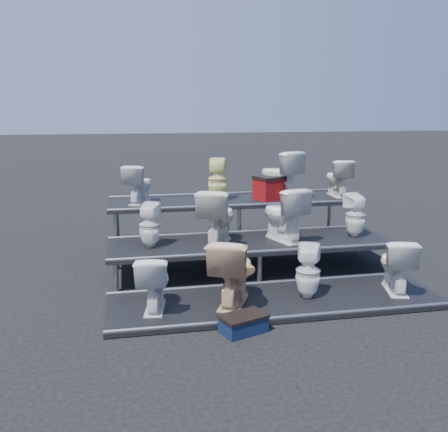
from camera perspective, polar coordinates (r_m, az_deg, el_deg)
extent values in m
plane|color=black|center=(7.57, 3.11, -6.31)|extent=(80.00, 80.00, 0.00)
cube|color=black|center=(6.39, 6.01, -9.70)|extent=(4.20, 1.20, 0.06)
cube|color=black|center=(7.50, 3.13, -4.64)|extent=(4.20, 1.20, 0.46)
cube|color=black|center=(8.67, 1.04, -0.91)|extent=(4.20, 1.20, 0.86)
imported|color=white|center=(6.01, -8.04, -7.46)|extent=(0.48, 0.72, 0.68)
imported|color=#E5B68F|center=(6.10, 1.00, -6.24)|extent=(0.77, 0.94, 0.84)
imported|color=white|center=(6.38, 9.58, -6.25)|extent=(0.41, 0.41, 0.69)
imported|color=white|center=(6.89, 19.07, -5.24)|extent=(0.58, 0.79, 0.72)
imported|color=white|center=(7.14, -8.53, -1.05)|extent=(0.38, 0.38, 0.64)
imported|color=silver|center=(7.23, -0.77, -0.03)|extent=(0.75, 0.92, 0.82)
imported|color=white|center=(7.47, 6.79, 0.26)|extent=(0.66, 0.89, 0.81)
imported|color=white|center=(7.92, 14.79, 0.09)|extent=(0.35, 0.36, 0.67)
imported|color=white|center=(8.34, -9.70, 3.64)|extent=(0.59, 0.72, 0.64)
imported|color=#F3EF9A|center=(8.47, -0.76, 4.20)|extent=(0.39, 0.39, 0.72)
imported|color=white|center=(8.72, 6.34, 4.74)|extent=(0.76, 0.93, 0.83)
imported|color=silver|center=(9.12, 12.84, 4.29)|extent=(0.38, 0.65, 0.66)
cube|color=maroon|center=(8.63, 5.33, 3.08)|extent=(0.60, 0.54, 0.35)
cube|color=#0F1A36|center=(5.60, 2.24, -12.33)|extent=(0.55, 0.44, 0.17)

